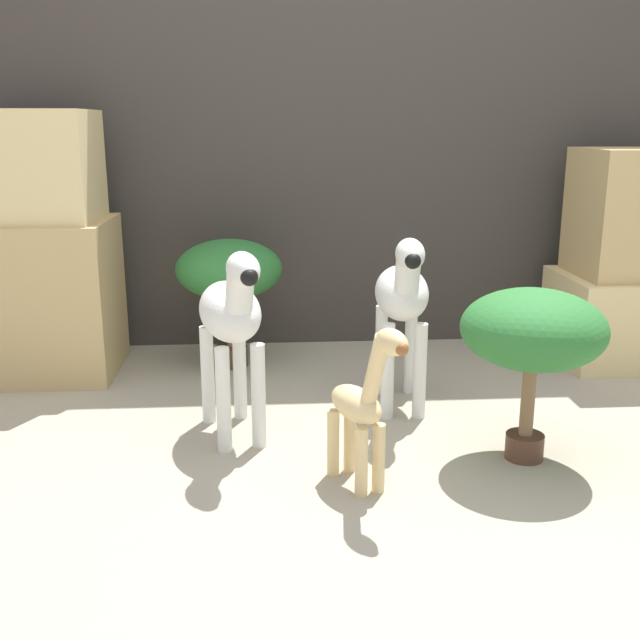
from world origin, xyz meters
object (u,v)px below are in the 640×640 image
Objects in this scene: zebra_right at (402,299)px; potted_palm_front at (533,332)px; giraffe_figurine at (362,405)px; potted_palm_back at (229,272)px; zebra_left at (232,318)px.

potted_palm_front is at bearing -55.48° from zebra_right.
zebra_right is 0.59m from potted_palm_front.
giraffe_figurine is 0.94× the size of potted_palm_front.
zebra_right reaches higher than potted_palm_back.
zebra_right reaches higher than giraffe_figurine.
zebra_left reaches higher than potted_palm_front.
potted_palm_back is (-0.44, 1.21, 0.17)m from giraffe_figurine.
potted_palm_back is at bearing 134.02° from potted_palm_front.
zebra_left is 0.59m from giraffe_figurine.
giraffe_figurine is at bearing -45.87° from zebra_left.
potted_palm_front is (0.96, -0.24, -0.00)m from zebra_left.
zebra_right is 1.19× the size of potted_palm_back.
zebra_right is 1.29× the size of giraffe_figurine.
zebra_right is at bearing 124.52° from potted_palm_front.
potted_palm_back is at bearing 110.16° from giraffe_figurine.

